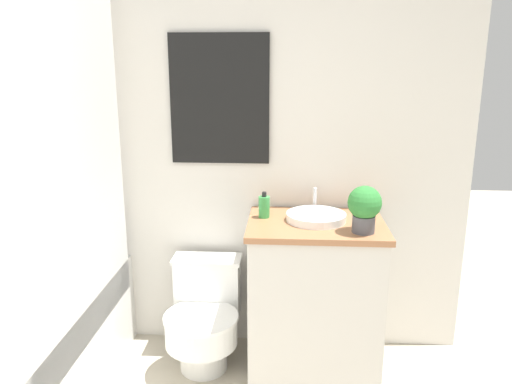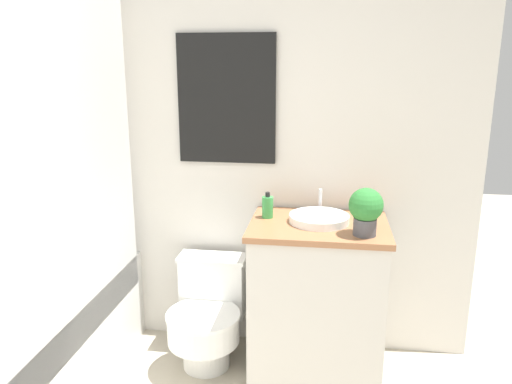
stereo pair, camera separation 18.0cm
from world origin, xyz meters
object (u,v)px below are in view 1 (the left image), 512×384
soap_bottle (264,207)px  potted_plant (364,207)px  sink (316,217)px  toilet (204,318)px

soap_bottle → potted_plant: (0.49, -0.21, 0.07)m
sink → potted_plant: potted_plant is taller
toilet → soap_bottle: size_ratio=4.20×
soap_bottle → potted_plant: size_ratio=0.60×
potted_plant → soap_bottle: bearing=157.0°
soap_bottle → sink: bearing=-8.3°
toilet → sink: 0.84m
toilet → sink: size_ratio=1.69×
sink → soap_bottle: (-0.27, 0.04, 0.04)m
sink → soap_bottle: 0.28m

